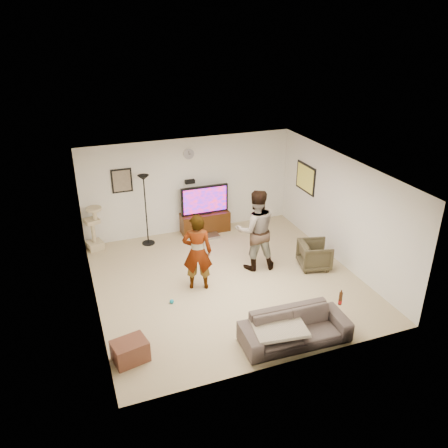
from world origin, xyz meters
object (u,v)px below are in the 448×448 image
object	(u,v)px
cat_tree	(93,228)
sofa	(295,328)
beer_bottle	(340,299)
armchair	(315,255)
side_table	(130,351)
floor_lamp	(146,211)
person_right	(256,230)
tv	(205,200)
tv_stand	(205,222)
person_left	(197,252)

from	to	relation	value
cat_tree	sofa	distance (m)	5.63
cat_tree	beer_bottle	distance (m)	6.13
armchair	side_table	size ratio (longest dim) A/B	1.22
floor_lamp	person_right	bearing A→B (deg)	-44.67
beer_bottle	side_table	distance (m)	3.75
tv	floor_lamp	bearing A→B (deg)	-173.93
tv_stand	cat_tree	distance (m)	2.87
cat_tree	beer_bottle	xyz separation A→B (m)	(3.81, -4.80, 0.13)
tv_stand	armchair	distance (m)	3.17
tv	sofa	size ratio (longest dim) A/B	0.65
floor_lamp	tv_stand	bearing A→B (deg)	6.07
cat_tree	armchair	world-z (taller)	cat_tree
floor_lamp	armchair	world-z (taller)	floor_lamp
sofa	tv	bearing A→B (deg)	93.07
tv	armchair	distance (m)	3.23
tv	side_table	world-z (taller)	tv
person_right	tv	bearing A→B (deg)	-68.42
person_right	floor_lamp	bearing A→B (deg)	-35.24
person_left	beer_bottle	xyz separation A→B (m)	(1.94, -2.27, -0.15)
cat_tree	tv_stand	bearing A→B (deg)	0.10
floor_lamp	sofa	bearing A→B (deg)	-70.55
person_left	sofa	distance (m)	2.57
person_left	cat_tree	bearing A→B (deg)	-35.20
tv_stand	beer_bottle	size ratio (longest dim) A/B	5.12
beer_bottle	person_right	bearing A→B (deg)	100.41
tv_stand	tv	size ratio (longest dim) A/B	1.02
person_left	armchair	xyz separation A→B (m)	(2.73, -0.12, -0.53)
beer_bottle	person_left	bearing A→B (deg)	130.58
tv_stand	person_left	distance (m)	2.78
person_left	armchair	size ratio (longest dim) A/B	2.44
floor_lamp	armchair	size ratio (longest dim) A/B	2.63
tv_stand	beer_bottle	distance (m)	4.92
beer_bottle	armchair	bearing A→B (deg)	69.89
cat_tree	sofa	size ratio (longest dim) A/B	0.58
person_left	beer_bottle	distance (m)	2.99
beer_bottle	side_table	size ratio (longest dim) A/B	0.44
floor_lamp	person_right	xyz separation A→B (m)	(2.04, -2.02, 0.04)
cat_tree	sofa	world-z (taller)	cat_tree
person_right	person_left	bearing A→B (deg)	22.97
cat_tree	person_left	world-z (taller)	person_left
person_right	armchair	world-z (taller)	person_right
floor_lamp	person_right	size ratio (longest dim) A/B	0.96
person_left	side_table	size ratio (longest dim) A/B	2.97
tv	sofa	xyz separation A→B (m)	(0.07, -4.80, -0.63)
tv	cat_tree	distance (m)	2.88
tv	armchair	bearing A→B (deg)	-56.79
person_right	tv_stand	bearing A→B (deg)	-68.42
person_left	sofa	size ratio (longest dim) A/B	0.87
tv	floor_lamp	xyz separation A→B (m)	(-1.57, -0.17, -0.01)
tv_stand	person_left	xyz separation A→B (m)	(-0.99, -2.53, 0.57)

